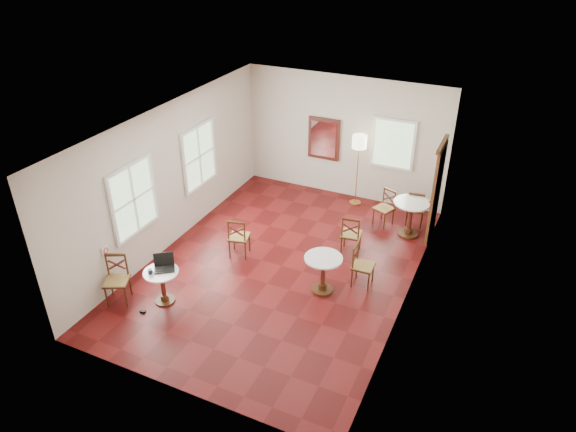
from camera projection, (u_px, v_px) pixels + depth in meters
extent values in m
plane|color=#560E0F|center=(282.00, 266.00, 10.50)|extent=(7.00, 7.00, 0.00)
cube|color=beige|center=(344.00, 138.00, 12.51)|extent=(5.00, 0.02, 3.00)
cube|color=beige|center=(169.00, 312.00, 7.00)|extent=(5.00, 0.02, 3.00)
cube|color=beige|center=(171.00, 176.00, 10.66)|extent=(0.02, 7.00, 3.00)
cube|color=beige|center=(414.00, 229.00, 8.84)|extent=(0.02, 7.00, 3.00)
cube|color=white|center=(281.00, 123.00, 9.01)|extent=(5.00, 7.00, 0.02)
cube|color=#553118|center=(436.00, 193.00, 10.97)|extent=(0.06, 0.90, 2.10)
cube|color=#452611|center=(443.00, 144.00, 10.43)|extent=(0.08, 1.02, 0.08)
sphere|color=#BF8C3F|center=(430.00, 201.00, 10.77)|extent=(0.07, 0.07, 0.07)
cube|color=#521B15|center=(324.00, 139.00, 12.71)|extent=(0.80, 0.05, 1.05)
cube|color=white|center=(323.00, 139.00, 12.68)|extent=(0.64, 0.02, 0.88)
cube|color=white|center=(105.00, 250.00, 9.28)|extent=(0.02, 0.16, 0.16)
torus|color=red|center=(106.00, 251.00, 9.27)|extent=(0.02, 0.12, 0.12)
cube|color=white|center=(133.00, 199.00, 9.68)|extent=(0.06, 1.22, 1.42)
cube|color=white|center=(199.00, 156.00, 11.42)|extent=(0.06, 1.22, 1.42)
cube|color=white|center=(393.00, 144.00, 12.02)|extent=(1.02, 0.06, 1.22)
cylinder|color=#452611|center=(165.00, 300.00, 9.53)|extent=(0.36, 0.36, 0.04)
cylinder|color=#452611|center=(165.00, 297.00, 9.49)|extent=(0.14, 0.14, 0.11)
cylinder|color=#521B15|center=(163.00, 285.00, 9.36)|extent=(0.08, 0.08, 0.54)
cylinder|color=#452611|center=(161.00, 274.00, 9.23)|extent=(0.13, 0.13, 0.05)
cylinder|color=white|center=(161.00, 272.00, 9.21)|extent=(0.63, 0.63, 0.03)
cylinder|color=#452611|center=(322.00, 289.00, 9.81)|extent=(0.40, 0.40, 0.04)
cylinder|color=#452611|center=(322.00, 286.00, 9.77)|extent=(0.16, 0.16, 0.12)
cylinder|color=#521B15|center=(323.00, 273.00, 9.62)|extent=(0.09, 0.09, 0.60)
cylinder|color=#452611|center=(323.00, 260.00, 9.48)|extent=(0.14, 0.14, 0.06)
cylinder|color=white|center=(323.00, 258.00, 9.45)|extent=(0.70, 0.70, 0.03)
cylinder|color=#452611|center=(408.00, 234.00, 11.53)|extent=(0.44, 0.44, 0.04)
cylinder|color=#452611|center=(408.00, 230.00, 11.48)|extent=(0.18, 0.18, 0.13)
cylinder|color=#521B15|center=(410.00, 217.00, 11.32)|extent=(0.10, 0.10, 0.66)
cylinder|color=#452611|center=(412.00, 205.00, 11.16)|extent=(0.15, 0.15, 0.07)
cylinder|color=white|center=(412.00, 203.00, 11.14)|extent=(0.77, 0.77, 0.03)
cylinder|color=#452611|center=(249.00, 242.00, 10.87)|extent=(0.03, 0.03, 0.42)
cylinder|color=#452611|center=(245.00, 251.00, 10.59)|extent=(0.03, 0.03, 0.42)
cylinder|color=#452611|center=(234.00, 241.00, 10.93)|extent=(0.03, 0.03, 0.42)
cylinder|color=#452611|center=(230.00, 249.00, 10.64)|extent=(0.03, 0.03, 0.42)
cube|color=#452611|center=(239.00, 237.00, 10.65)|extent=(0.49, 0.49, 0.03)
cube|color=olive|center=(239.00, 237.00, 10.65)|extent=(0.47, 0.47, 0.04)
cylinder|color=#452611|center=(244.00, 233.00, 10.37)|extent=(0.03, 0.03, 0.46)
cylinder|color=#452611|center=(228.00, 231.00, 10.43)|extent=(0.03, 0.03, 0.46)
cube|color=#452611|center=(236.00, 223.00, 10.29)|extent=(0.35, 0.12, 0.05)
cube|color=#521B15|center=(236.00, 231.00, 10.39)|extent=(0.30, 0.10, 0.20)
cube|color=#521B15|center=(236.00, 231.00, 10.39)|extent=(0.30, 0.10, 0.20)
cylinder|color=#452611|center=(106.00, 297.00, 9.29)|extent=(0.03, 0.03, 0.43)
cylinder|color=#452611|center=(111.00, 285.00, 9.59)|extent=(0.03, 0.03, 0.43)
cylinder|color=#452611|center=(126.00, 297.00, 9.30)|extent=(0.03, 0.03, 0.43)
cylinder|color=#452611|center=(130.00, 285.00, 9.60)|extent=(0.03, 0.03, 0.43)
cube|color=#452611|center=(117.00, 281.00, 9.34)|extent=(0.56, 0.56, 0.03)
cube|color=olive|center=(116.00, 281.00, 9.33)|extent=(0.54, 0.54, 0.04)
cylinder|color=#452611|center=(107.00, 265.00, 9.36)|extent=(0.03, 0.03, 0.48)
cylinder|color=#452611|center=(126.00, 265.00, 9.37)|extent=(0.03, 0.03, 0.48)
cube|color=#452611|center=(115.00, 255.00, 9.26)|extent=(0.34, 0.19, 0.05)
cube|color=#521B15|center=(117.00, 265.00, 9.36)|extent=(0.29, 0.16, 0.21)
cube|color=#521B15|center=(117.00, 265.00, 9.36)|extent=(0.29, 0.16, 0.21)
cylinder|color=#452611|center=(360.00, 240.00, 10.94)|extent=(0.03, 0.03, 0.42)
cylinder|color=#452611|center=(357.00, 249.00, 10.67)|extent=(0.03, 0.03, 0.42)
cylinder|color=#452611|center=(344.00, 238.00, 11.03)|extent=(0.03, 0.03, 0.42)
cylinder|color=#452611|center=(341.00, 246.00, 10.75)|extent=(0.03, 0.03, 0.42)
cube|color=#452611|center=(351.00, 234.00, 10.74)|extent=(0.46, 0.46, 0.03)
cube|color=olive|center=(351.00, 234.00, 10.73)|extent=(0.44, 0.44, 0.04)
cylinder|color=#452611|center=(359.00, 230.00, 10.45)|extent=(0.03, 0.03, 0.46)
cylinder|color=#452611|center=(342.00, 228.00, 10.53)|extent=(0.03, 0.03, 0.46)
cube|color=#452611|center=(351.00, 220.00, 10.38)|extent=(0.35, 0.08, 0.05)
cube|color=#521B15|center=(350.00, 229.00, 10.48)|extent=(0.30, 0.06, 0.20)
cube|color=#521B15|center=(350.00, 229.00, 10.48)|extent=(0.30, 0.06, 0.20)
cylinder|color=#452611|center=(368.00, 282.00, 9.70)|extent=(0.03, 0.03, 0.40)
cylinder|color=#452611|center=(352.00, 278.00, 9.81)|extent=(0.03, 0.03, 0.40)
cylinder|color=#452611|center=(373.00, 273.00, 9.96)|extent=(0.03, 0.03, 0.40)
cylinder|color=#452611|center=(357.00, 269.00, 10.07)|extent=(0.03, 0.03, 0.40)
cube|color=#452611|center=(363.00, 266.00, 9.78)|extent=(0.41, 0.41, 0.03)
cube|color=olive|center=(363.00, 266.00, 9.77)|extent=(0.39, 0.39, 0.04)
cylinder|color=#452611|center=(353.00, 259.00, 9.60)|extent=(0.03, 0.03, 0.45)
cylinder|color=#452611|center=(358.00, 250.00, 9.85)|extent=(0.03, 0.03, 0.45)
cube|color=#452611|center=(356.00, 246.00, 9.62)|extent=(0.04, 0.34, 0.04)
cube|color=#521B15|center=(356.00, 254.00, 9.72)|extent=(0.03, 0.29, 0.20)
cube|color=#521B15|center=(356.00, 254.00, 9.72)|extent=(0.03, 0.29, 0.20)
cylinder|color=#452611|center=(423.00, 214.00, 11.91)|extent=(0.03, 0.03, 0.41)
cylinder|color=#452611|center=(421.00, 221.00, 11.64)|extent=(0.03, 0.03, 0.41)
cylinder|color=#452611|center=(408.00, 212.00, 12.00)|extent=(0.03, 0.03, 0.41)
cylinder|color=#452611|center=(406.00, 219.00, 11.74)|extent=(0.03, 0.03, 0.41)
cube|color=#452611|center=(416.00, 208.00, 11.72)|extent=(0.44, 0.44, 0.03)
cube|color=olive|center=(416.00, 208.00, 11.71)|extent=(0.42, 0.42, 0.04)
cylinder|color=#452611|center=(424.00, 204.00, 11.43)|extent=(0.03, 0.03, 0.45)
cylinder|color=#452611|center=(408.00, 202.00, 11.52)|extent=(0.03, 0.03, 0.45)
cube|color=#452611|center=(417.00, 194.00, 11.37)|extent=(0.35, 0.07, 0.05)
cube|color=#521B15|center=(416.00, 202.00, 11.47)|extent=(0.29, 0.05, 0.20)
cube|color=#521B15|center=(416.00, 202.00, 11.47)|extent=(0.29, 0.05, 0.20)
cylinder|color=#452611|center=(373.00, 216.00, 11.84)|extent=(0.03, 0.03, 0.39)
cylinder|color=#452611|center=(382.00, 212.00, 12.02)|extent=(0.03, 0.03, 0.39)
cylinder|color=#452611|center=(384.00, 221.00, 11.64)|extent=(0.03, 0.03, 0.39)
cylinder|color=#452611|center=(393.00, 217.00, 11.82)|extent=(0.03, 0.03, 0.39)
cube|color=#452611|center=(384.00, 209.00, 11.73)|extent=(0.50, 0.50, 0.03)
cube|color=olive|center=(384.00, 208.00, 11.73)|extent=(0.48, 0.48, 0.03)
cylinder|color=#452611|center=(384.00, 196.00, 11.82)|extent=(0.03, 0.03, 0.44)
cylinder|color=#452611|center=(395.00, 201.00, 11.62)|extent=(0.03, 0.03, 0.44)
cube|color=#452611|center=(390.00, 190.00, 11.62)|extent=(0.32, 0.15, 0.04)
cube|color=#521B15|center=(389.00, 198.00, 11.71)|extent=(0.27, 0.13, 0.19)
cube|color=#521B15|center=(389.00, 198.00, 11.71)|extent=(0.27, 0.13, 0.19)
cylinder|color=#BF8C3F|center=(355.00, 202.00, 12.79)|extent=(0.28, 0.28, 0.03)
cylinder|color=#BF8C3F|center=(357.00, 173.00, 12.40)|extent=(0.02, 0.02, 1.60)
cylinder|color=beige|center=(359.00, 142.00, 12.00)|extent=(0.34, 0.34, 0.30)
cube|color=black|center=(164.00, 269.00, 9.26)|extent=(0.44, 0.42, 0.02)
cube|color=black|center=(164.00, 268.00, 9.25)|extent=(0.32, 0.29, 0.00)
cube|color=black|center=(164.00, 259.00, 9.31)|extent=(0.33, 0.27, 0.24)
cube|color=silver|center=(164.00, 259.00, 9.31)|extent=(0.29, 0.23, 0.20)
ellipsoid|color=black|center=(150.00, 270.00, 9.21)|extent=(0.10, 0.08, 0.03)
cylinder|color=black|center=(150.00, 271.00, 9.13)|extent=(0.08, 0.08, 0.09)
torus|color=black|center=(152.00, 272.00, 9.11)|extent=(0.06, 0.01, 0.06)
cylinder|color=white|center=(162.00, 269.00, 9.18)|extent=(0.06, 0.06, 0.10)
cube|color=black|center=(143.00, 312.00, 9.26)|extent=(0.10, 0.06, 0.04)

